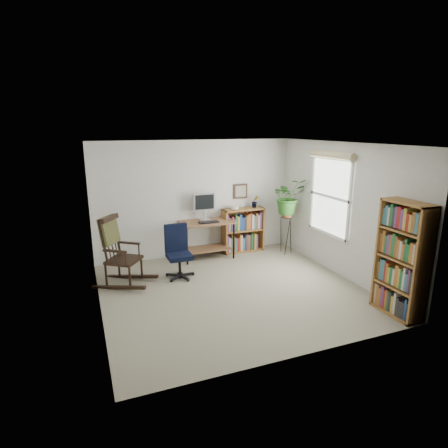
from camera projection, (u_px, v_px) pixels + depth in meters
name	position (u px, v px, depth m)	size (l,w,h in m)	color
floor	(233.00, 290.00, 6.25)	(4.20, 4.00, 0.00)	gray
ceiling	(234.00, 144.00, 5.65)	(4.20, 4.00, 0.00)	white
wall_back	(196.00, 199.00, 7.75)	(4.20, 0.00, 2.40)	silver
wall_front	(303.00, 262.00, 4.15)	(4.20, 0.00, 2.40)	silver
wall_left	(94.00, 234.00, 5.21)	(0.00, 4.00, 2.40)	silver
wall_right	(341.00, 210.00, 6.69)	(0.00, 4.00, 2.40)	silver
window	(330.00, 197.00, 6.90)	(0.12, 1.20, 1.50)	white
desk	(207.00, 240.00, 7.73)	(1.08, 0.59, 0.78)	brown
monitor	(204.00, 207.00, 7.69)	(0.46, 0.16, 0.56)	#B1B1B5
keyboard	(209.00, 222.00, 7.52)	(0.40, 0.15, 0.03)	black
office_chair	(179.00, 252.00, 6.66)	(0.53, 0.53, 0.98)	black
rocking_chair	(123.00, 251.00, 6.35)	(0.63, 1.06, 1.23)	black
low_bookshelf	(243.00, 230.00, 8.13)	(0.90, 0.30, 0.95)	olive
tall_bookshelf	(402.00, 259.00, 5.28)	(0.31, 0.73, 1.67)	olive
plant_stand	(286.00, 232.00, 7.98)	(0.26, 0.26, 0.94)	black
spider_plant	(289.00, 179.00, 7.69)	(1.69, 1.88, 1.46)	#2E6724
potted_plant_small	(255.00, 205.00, 8.10)	(0.13, 0.24, 0.11)	#2E6724
framed_picture	(241.00, 191.00, 8.05)	(0.32, 0.04, 0.32)	black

